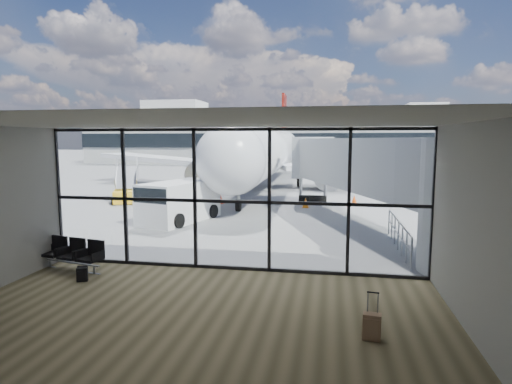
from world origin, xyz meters
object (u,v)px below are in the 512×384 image
(backpack, at_px, (82,274))
(belt_loader, at_px, (230,181))
(airliner, at_px, (269,152))
(suitcase, at_px, (372,326))
(seating_row, at_px, (74,252))
(service_van, at_px, (178,201))
(mobile_stairs, at_px, (127,194))

(backpack, xyz_separation_m, belt_loader, (-1.23, 23.55, 0.46))
(backpack, bearing_deg, belt_loader, 69.85)
(airliner, bearing_deg, belt_loader, -124.52)
(backpack, distance_m, suitcase, 8.34)
(airliner, bearing_deg, seating_row, -96.64)
(airliner, height_order, service_van, airliner)
(airliner, height_order, mobile_stairs, airliner)
(service_van, bearing_deg, airliner, 100.05)
(backpack, height_order, service_van, service_van)
(backpack, relative_size, belt_loader, 0.10)
(airliner, xyz_separation_m, belt_loader, (-2.68, -4.13, -2.35))
(backpack, height_order, suitcase, suitcase)
(belt_loader, bearing_deg, seating_row, -94.40)
(suitcase, height_order, airliner, airliner)
(suitcase, distance_m, mobile_stairs, 22.69)
(backpack, xyz_separation_m, service_van, (-0.49, 9.37, 0.82))
(belt_loader, bearing_deg, suitcase, -75.56)
(seating_row, distance_m, suitcase, 9.55)
(airliner, relative_size, mobile_stairs, 10.81)
(backpack, relative_size, suitcase, 0.45)
(seating_row, height_order, backpack, seating_row)
(backpack, bearing_deg, service_van, 69.84)
(suitcase, height_order, service_van, service_van)
(suitcase, bearing_deg, service_van, 133.39)
(seating_row, distance_m, belt_loader, 22.50)
(seating_row, relative_size, backpack, 4.98)
(seating_row, bearing_deg, suitcase, -8.15)
(belt_loader, bearing_deg, mobile_stairs, -126.63)
(airliner, relative_size, service_van, 7.66)
(seating_row, bearing_deg, belt_loader, 103.44)
(service_van, bearing_deg, backpack, -70.93)
(mobile_stairs, bearing_deg, suitcase, -74.13)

